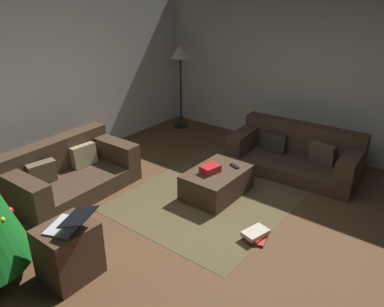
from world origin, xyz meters
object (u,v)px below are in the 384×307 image
(laptop, at_px, (70,223))
(corner_lamp, at_px, (180,58))
(gift_box, at_px, (210,169))
(tv_remote, at_px, (235,166))
(couch_left, at_px, (68,173))
(couch_right, at_px, (297,154))
(side_table, at_px, (69,252))
(book_stack, at_px, (256,235))
(ottoman, at_px, (217,182))

(laptop, distance_m, corner_lamp, 4.40)
(gift_box, height_order, laptop, laptop)
(laptop, relative_size, corner_lamp, 0.32)
(tv_remote, relative_size, corner_lamp, 0.10)
(couch_left, relative_size, gift_box, 6.89)
(couch_right, distance_m, gift_box, 1.56)
(couch_right, bearing_deg, laptop, 74.57)
(couch_left, distance_m, side_table, 1.78)
(corner_lamp, bearing_deg, couch_left, -172.47)
(couch_left, distance_m, corner_lamp, 3.12)
(gift_box, bearing_deg, corner_lamp, 47.59)
(side_table, bearing_deg, tv_remote, -8.10)
(gift_box, height_order, corner_lamp, corner_lamp)
(couch_left, distance_m, couch_right, 3.34)
(book_stack, bearing_deg, couch_left, 103.46)
(laptop, height_order, corner_lamp, corner_lamp)
(ottoman, bearing_deg, corner_lamp, 49.85)
(ottoman, xyz_separation_m, tv_remote, (0.23, -0.12, 0.19))
(gift_box, bearing_deg, laptop, 176.51)
(ottoman, distance_m, tv_remote, 0.32)
(side_table, bearing_deg, laptop, -67.34)
(tv_remote, distance_m, laptop, 2.43)
(couch_right, relative_size, laptop, 3.72)
(laptop, bearing_deg, gift_box, -3.49)
(ottoman, height_order, side_table, side_table)
(corner_lamp, bearing_deg, ottoman, -130.15)
(couch_right, distance_m, ottoman, 1.44)
(corner_lamp, bearing_deg, book_stack, -127.51)
(tv_remote, bearing_deg, gift_box, 176.74)
(tv_remote, bearing_deg, ottoman, 174.77)
(side_table, xyz_separation_m, book_stack, (1.65, -1.14, -0.24))
(gift_box, bearing_deg, couch_left, 123.00)
(tv_remote, bearing_deg, couch_right, 2.16)
(couch_right, height_order, corner_lamp, corner_lamp)
(gift_box, xyz_separation_m, laptop, (-2.06, 0.13, 0.23))
(laptop, bearing_deg, book_stack, -33.71)
(gift_box, relative_size, book_stack, 0.74)
(ottoman, relative_size, corner_lamp, 0.59)
(ottoman, xyz_separation_m, gift_box, (-0.11, 0.04, 0.23))
(couch_right, height_order, ottoman, couch_right)
(laptop, bearing_deg, tv_remote, -6.85)
(couch_right, height_order, side_table, couch_right)
(ottoman, distance_m, side_table, 2.21)
(tv_remote, xyz_separation_m, laptop, (-2.40, 0.29, 0.27))
(gift_box, distance_m, tv_remote, 0.38)
(gift_box, distance_m, laptop, 2.08)
(couch_right, bearing_deg, side_table, 73.76)
(couch_right, xyz_separation_m, side_table, (-3.53, 0.75, 0.03))
(side_table, xyz_separation_m, laptop, (0.02, -0.06, 0.35))
(book_stack, relative_size, corner_lamp, 0.21)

